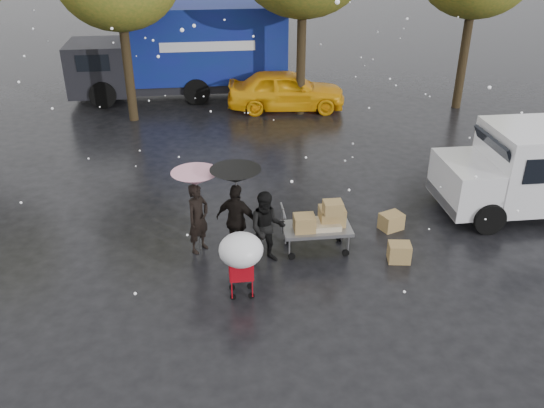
{
  "coord_description": "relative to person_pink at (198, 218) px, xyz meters",
  "views": [
    {
      "loc": [
        -0.92,
        -10.06,
        6.9
      ],
      "look_at": [
        0.4,
        1.0,
        1.04
      ],
      "focal_mm": 38.0,
      "sensor_mm": 36.0,
      "label": 1
    }
  ],
  "objects": [
    {
      "name": "ground",
      "position": [
        1.22,
        -0.97,
        -0.8
      ],
      "size": [
        90.0,
        90.0,
        0.0
      ],
      "primitive_type": "plane",
      "color": "black",
      "rests_on": "ground"
    },
    {
      "name": "person_pink",
      "position": [
        0.0,
        0.0,
        0.0
      ],
      "size": [
        0.68,
        0.69,
        1.61
      ],
      "primitive_type": "imported",
      "rotation": [
        0.0,
        0.0,
        0.83
      ],
      "color": "black",
      "rests_on": "ground"
    },
    {
      "name": "vendor_cart",
      "position": [
        2.65,
        -0.31,
        -0.08
      ],
      "size": [
        1.52,
        0.8,
        1.27
      ],
      "color": "slate",
      "rests_on": "ground"
    },
    {
      "name": "shopping_cart",
      "position": [
        0.8,
        -1.9,
        0.26
      ],
      "size": [
        0.84,
        0.84,
        1.46
      ],
      "color": "red",
      "rests_on": "ground"
    },
    {
      "name": "person_black",
      "position": [
        0.83,
        -0.26,
        0.03
      ],
      "size": [
        1.05,
        0.85,
        1.68
      ],
      "primitive_type": "imported",
      "rotation": [
        0.0,
        0.0,
        2.61
      ],
      "color": "black",
      "rests_on": "ground"
    },
    {
      "name": "umbrella_pink",
      "position": [
        -0.0,
        -0.0,
        0.96
      ],
      "size": [
        1.02,
        1.02,
        1.92
      ],
      "color": "#4C4C4C",
      "rests_on": "ground"
    },
    {
      "name": "yellow_taxi",
      "position": [
        3.29,
        9.56,
        -0.07
      ],
      "size": [
        4.45,
        2.1,
        1.47
      ],
      "primitive_type": "imported",
      "rotation": [
        0.0,
        0.0,
        1.49
      ],
      "color": "#FFAE0D",
      "rests_on": "ground"
    },
    {
      "name": "person_middle",
      "position": [
        1.44,
        -0.59,
        0.01
      ],
      "size": [
        0.81,
        0.64,
        1.63
      ],
      "primitive_type": "imported",
      "rotation": [
        0.0,
        0.0,
        -0.03
      ],
      "color": "black",
      "rests_on": "ground"
    },
    {
      "name": "umbrella_black",
      "position": [
        0.83,
        -0.26,
        1.09
      ],
      "size": [
        1.07,
        1.07,
        2.05
      ],
      "color": "#4C4C4C",
      "rests_on": "ground"
    },
    {
      "name": "box_ground_far",
      "position": [
        4.51,
        0.42,
        -0.61
      ],
      "size": [
        0.62,
        0.56,
        0.4
      ],
      "primitive_type": "cube",
      "rotation": [
        0.0,
        0.0,
        0.38
      ],
      "color": "olive",
      "rests_on": "ground"
    },
    {
      "name": "box_ground_near",
      "position": [
        4.27,
        -0.95,
        -0.59
      ],
      "size": [
        0.52,
        0.44,
        0.42
      ],
      "primitive_type": "cube",
      "rotation": [
        0.0,
        0.0,
        -0.15
      ],
      "color": "olive",
      "rests_on": "ground"
    },
    {
      "name": "blue_truck",
      "position": [
        -0.35,
        11.73,
        0.95
      ],
      "size": [
        8.3,
        2.6,
        3.5
      ],
      "color": "navy",
      "rests_on": "ground"
    }
  ]
}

